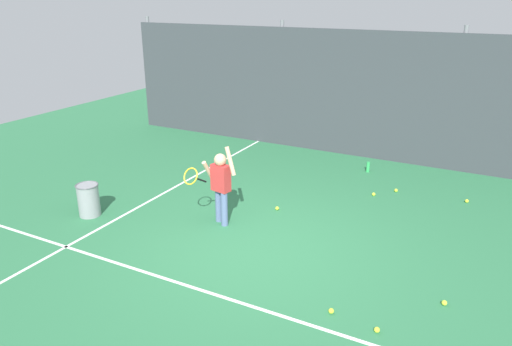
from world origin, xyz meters
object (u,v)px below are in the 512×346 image
(tennis_player, at_px, (220,182))
(tennis_ball_2, at_px, (331,311))
(tennis_ball_5, at_px, (396,190))
(water_bottle, at_px, (368,167))
(tennis_ball_4, at_px, (444,303))
(tennis_ball_0, at_px, (377,330))
(ball_hopper, at_px, (89,200))
(tennis_ball_7, at_px, (374,194))
(tennis_ball_3, at_px, (277,208))
(tennis_ball_1, at_px, (467,201))

(tennis_player, distance_m, tennis_ball_2, 2.91)
(tennis_ball_2, bearing_deg, tennis_ball_5, 92.31)
(water_bottle, distance_m, tennis_ball_4, 4.72)
(tennis_ball_0, height_order, tennis_ball_4, same)
(tennis_player, xyz_separation_m, ball_hopper, (-2.14, -0.77, -0.44))
(tennis_player, height_order, tennis_ball_0, tennis_player)
(ball_hopper, bearing_deg, water_bottle, 50.11)
(tennis_ball_0, xyz_separation_m, tennis_ball_7, (-1.07, 3.86, 0.00))
(ball_hopper, bearing_deg, tennis_ball_5, 38.28)
(tennis_player, distance_m, water_bottle, 3.90)
(water_bottle, xyz_separation_m, tennis_ball_7, (0.46, -1.24, -0.08))
(ball_hopper, relative_size, tennis_ball_7, 8.52)
(tennis_player, bearing_deg, tennis_ball_3, 66.89)
(tennis_ball_1, bearing_deg, ball_hopper, -147.78)
(water_bottle, xyz_separation_m, tennis_ball_4, (2.12, -4.21, -0.08))
(tennis_ball_1, relative_size, tennis_ball_3, 1.00)
(tennis_ball_0, xyz_separation_m, tennis_ball_2, (-0.57, 0.09, 0.00))
(tennis_ball_4, bearing_deg, tennis_ball_0, -124.03)
(tennis_player, bearing_deg, tennis_ball_7, 60.90)
(tennis_ball_5, bearing_deg, tennis_ball_0, -80.15)
(tennis_ball_5, bearing_deg, ball_hopper, -141.72)
(tennis_ball_1, bearing_deg, tennis_ball_0, -96.79)
(tennis_ball_2, xyz_separation_m, tennis_ball_7, (-0.50, 3.77, 0.00))
(water_bottle, xyz_separation_m, tennis_ball_2, (0.96, -5.01, -0.08))
(tennis_ball_4, height_order, tennis_ball_5, same)
(ball_hopper, distance_m, tennis_ball_0, 5.21)
(tennis_ball_2, distance_m, tennis_ball_7, 3.80)
(tennis_ball_1, bearing_deg, tennis_ball_3, -146.98)
(ball_hopper, xyz_separation_m, tennis_ball_1, (5.66, 3.57, -0.26))
(water_bottle, xyz_separation_m, tennis_ball_0, (1.52, -5.10, -0.08))
(tennis_player, height_order, tennis_ball_3, tennis_player)
(ball_hopper, bearing_deg, tennis_ball_1, 32.22)
(ball_hopper, relative_size, tennis_ball_5, 8.52)
(tennis_ball_1, height_order, tennis_ball_3, same)
(tennis_ball_1, bearing_deg, tennis_player, -141.54)
(tennis_ball_0, distance_m, tennis_ball_2, 0.58)
(tennis_ball_0, bearing_deg, tennis_ball_4, 55.97)
(tennis_ball_1, xyz_separation_m, tennis_ball_4, (0.08, -3.45, 0.00))
(ball_hopper, relative_size, tennis_ball_0, 8.52)
(tennis_ball_4, xyz_separation_m, tennis_ball_5, (-1.33, 3.36, 0.00))
(water_bottle, bearing_deg, tennis_ball_1, -20.55)
(water_bottle, bearing_deg, tennis_player, -112.55)
(tennis_ball_5, bearing_deg, tennis_ball_7, -130.44)
(ball_hopper, distance_m, tennis_ball_2, 4.63)
(tennis_ball_3, distance_m, tennis_ball_4, 3.37)
(tennis_ball_2, distance_m, tennis_ball_3, 2.98)
(tennis_ball_4, xyz_separation_m, tennis_ball_7, (-1.66, 2.97, 0.00))
(ball_hopper, xyz_separation_m, water_bottle, (3.62, 4.33, -0.18))
(ball_hopper, xyz_separation_m, tennis_ball_7, (4.08, 3.09, -0.26))
(tennis_ball_2, relative_size, tennis_ball_3, 1.00)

